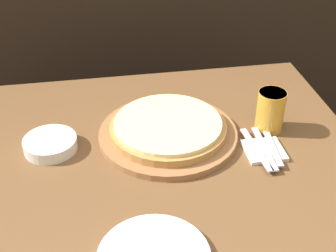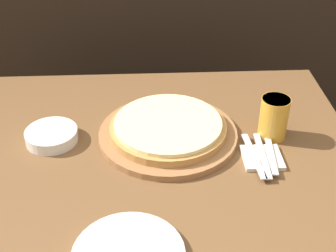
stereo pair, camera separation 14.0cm
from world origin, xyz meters
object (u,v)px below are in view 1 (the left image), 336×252
(side_bowl, at_px, (50,144))
(fork, at_px, (256,149))
(pizza_on_board, at_px, (168,130))
(spoon, at_px, (273,147))
(beer_glass, at_px, (271,109))
(dinner_knife, at_px, (264,148))

(side_bowl, bearing_deg, fork, -11.64)
(pizza_on_board, xyz_separation_m, side_bowl, (-0.35, -0.00, -0.01))
(fork, height_order, spoon, same)
(beer_glass, height_order, spoon, beer_glass)
(pizza_on_board, distance_m, dinner_knife, 0.29)
(pizza_on_board, height_order, beer_glass, beer_glass)
(dinner_knife, xyz_separation_m, spoon, (0.03, 0.00, 0.00))
(spoon, bearing_deg, side_bowl, 169.26)
(side_bowl, relative_size, spoon, 0.88)
(side_bowl, bearing_deg, dinner_knife, -11.17)
(fork, bearing_deg, pizza_on_board, 152.66)
(beer_glass, xyz_separation_m, side_bowl, (-0.66, 0.01, -0.05))
(fork, distance_m, spoon, 0.05)
(side_bowl, distance_m, dinner_knife, 0.62)
(beer_glass, bearing_deg, fork, -124.47)
(side_bowl, relative_size, dinner_knife, 0.75)
(pizza_on_board, distance_m, fork, 0.27)
(dinner_knife, bearing_deg, fork, 180.00)
(side_bowl, height_order, fork, side_bowl)
(beer_glass, height_order, side_bowl, beer_glass)
(fork, height_order, dinner_knife, same)
(side_bowl, distance_m, fork, 0.60)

